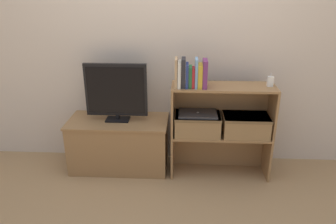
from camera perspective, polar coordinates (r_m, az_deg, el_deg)
ground_plane at (r=3.14m, az=-0.15°, el=-11.66°), size 16.00×16.00×0.00m
wall_back at (r=3.15m, az=0.32°, el=12.03°), size 10.00×0.05×2.40m
tv_stand at (r=3.27m, az=-8.47°, el=-5.44°), size 0.95×0.47×0.50m
tv at (r=3.06m, az=-9.03°, el=3.58°), size 0.58×0.14×0.55m
bookshelf_lower_tier at (r=3.21m, az=8.88°, el=-5.65°), size 0.92×0.31×0.42m
bookshelf_upper_tier at (r=3.03m, az=9.36°, el=1.82°), size 0.92×0.31×0.46m
book_tan at (r=2.82m, az=1.43°, el=6.88°), size 0.02×0.16×0.25m
book_ivory at (r=2.82m, az=1.99°, el=6.58°), size 0.03×0.16×0.22m
book_charcoal at (r=2.82m, az=2.70°, el=6.86°), size 0.04×0.14×0.25m
book_navy at (r=2.83m, az=3.33°, el=6.39°), size 0.02×0.15×0.20m
book_forest at (r=2.83m, az=3.89°, el=6.16°), size 0.03×0.12×0.18m
book_crimson at (r=2.83m, az=4.43°, el=6.04°), size 0.02×0.13×0.17m
book_skyblue at (r=2.82m, az=4.95°, el=6.79°), size 0.02×0.14×0.25m
book_mustard at (r=2.83m, az=5.59°, el=6.30°), size 0.04×0.15×0.20m
book_plum at (r=2.83m, az=6.43°, el=6.66°), size 0.04×0.16×0.24m
baby_monitor at (r=2.98m, az=17.38°, el=5.10°), size 0.05×0.04×0.12m
storage_basket_left at (r=3.01m, az=5.14°, el=-1.96°), size 0.42×0.28×0.19m
storage_basket_right at (r=3.06m, az=13.36°, el=-2.09°), size 0.42×0.28×0.19m
laptop at (r=2.98m, az=5.20°, el=-0.28°), size 0.35×0.23×0.02m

